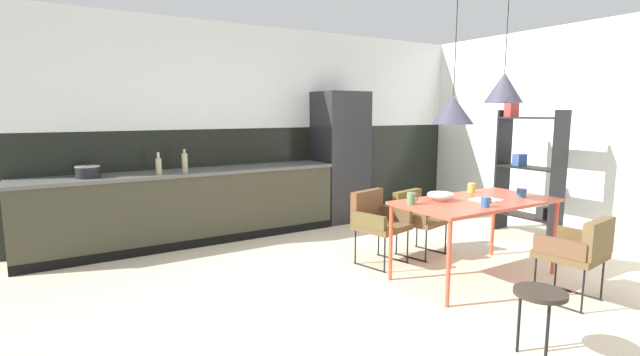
{
  "coord_description": "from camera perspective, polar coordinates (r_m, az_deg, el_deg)",
  "views": [
    {
      "loc": [
        -2.82,
        -2.88,
        1.59
      ],
      "look_at": [
        -0.49,
        0.9,
        0.94
      ],
      "focal_mm": 25.62,
      "sensor_mm": 36.0,
      "label": 1
    }
  ],
  "objects": [
    {
      "name": "back_wall_splashback_dark",
      "position": [
        6.57,
        -5.83,
        0.3
      ],
      "size": [
        6.66,
        0.12,
        1.37
      ],
      "primitive_type": "cube",
      "color": "black",
      "rests_on": "ground"
    },
    {
      "name": "armchair_corner_seat",
      "position": [
        4.38,
        29.76,
        -7.5
      ],
      "size": [
        0.54,
        0.53,
        0.73
      ],
      "rotation": [
        0.0,
        0.0,
        0.13
      ],
      "color": "brown",
      "rests_on": "ground"
    },
    {
      "name": "ground_plane",
      "position": [
        4.34,
        12.21,
        -13.4
      ],
      "size": [
        8.65,
        8.65,
        0.0
      ],
      "primitive_type": "plane",
      "color": "beige"
    },
    {
      "name": "side_wall_right",
      "position": [
        6.74,
        33.16,
        5.04
      ],
      "size": [
        0.12,
        6.07,
        2.73
      ],
      "primitive_type": "cube",
      "color": "white",
      "rests_on": "ground"
    },
    {
      "name": "refrigerator_column",
      "position": [
        6.68,
        2.54,
        2.66
      ],
      "size": [
        0.68,
        0.6,
        1.87
      ],
      "primitive_type": "cube",
      "color": "#232326",
      "rests_on": "ground"
    },
    {
      "name": "open_book",
      "position": [
        4.58,
        20.05,
        -2.58
      ],
      "size": [
        0.24,
        0.22,
        0.02
      ],
      "color": "white",
      "rests_on": "dining_table"
    },
    {
      "name": "armchair_near_window",
      "position": [
        5.24,
        11.99,
        -4.3
      ],
      "size": [
        0.57,
        0.56,
        0.7
      ],
      "rotation": [
        0.0,
        0.0,
        3.37
      ],
      "color": "brown",
      "rests_on": "ground"
    },
    {
      "name": "bottle_spice_small",
      "position": [
        5.49,
        -19.51,
        1.47
      ],
      "size": [
        0.07,
        0.07,
        0.25
      ],
      "color": "tan",
      "rests_on": "kitchen_counter"
    },
    {
      "name": "mug_tall_blue",
      "position": [
        4.21,
        11.4,
        -2.51
      ],
      "size": [
        0.12,
        0.08,
        0.11
      ],
      "color": "#5B8456",
      "rests_on": "dining_table"
    },
    {
      "name": "kitchen_counter",
      "position": [
        5.81,
        -15.99,
        -3.43
      ],
      "size": [
        3.76,
        0.63,
        0.88
      ],
      "color": "#3B392A",
      "rests_on": "ground"
    },
    {
      "name": "fruit_bowl",
      "position": [
        4.44,
        14.82,
        -2.12
      ],
      "size": [
        0.25,
        0.25,
        0.08
      ],
      "color": "silver",
      "rests_on": "dining_table"
    },
    {
      "name": "mug_white_ceramic",
      "position": [
        4.98,
        18.42,
        -1.16
      ],
      "size": [
        0.12,
        0.08,
        0.1
      ],
      "color": "gold",
      "rests_on": "dining_table"
    },
    {
      "name": "dining_table",
      "position": [
        4.59,
        18.91,
        -3.23
      ],
      "size": [
        1.56,
        0.8,
        0.76
      ],
      "color": "#CF4D35",
      "rests_on": "ground"
    },
    {
      "name": "bottle_vinegar_dark",
      "position": [
        5.57,
        -16.54,
        1.87
      ],
      "size": [
        0.07,
        0.07,
        0.28
      ],
      "color": "tan",
      "rests_on": "kitchen_counter"
    },
    {
      "name": "pendant_lamp_over_table_near",
      "position": [
        4.3,
        16.28,
        8.13
      ],
      "size": [
        0.37,
        0.37,
        1.2
      ],
      "color": "black"
    },
    {
      "name": "open_shelf_unit",
      "position": [
        6.43,
        24.57,
        1.04
      ],
      "size": [
        0.3,
        0.82,
        1.71
      ],
      "rotation": [
        0.0,
        0.0,
        -1.57
      ],
      "color": "black",
      "rests_on": "ground"
    },
    {
      "name": "cooking_pot",
      "position": [
        5.52,
        -27.01,
        0.69
      ],
      "size": [
        0.25,
        0.25,
        0.15
      ],
      "color": "black",
      "rests_on": "kitchen_counter"
    },
    {
      "name": "mug_short_terracotta",
      "position": [
        4.26,
        19.98,
        -2.83
      ],
      "size": [
        0.12,
        0.08,
        0.09
      ],
      "color": "#335B93",
      "rests_on": "dining_table"
    },
    {
      "name": "side_stool",
      "position": [
        3.35,
        25.79,
        -13.29
      ],
      "size": [
        0.33,
        0.33,
        0.45
      ],
      "color": "#2D261E",
      "rests_on": "ground"
    },
    {
      "name": "back_wall_panel_upper",
      "position": [
        6.52,
        -6.01,
        12.28
      ],
      "size": [
        6.66,
        0.12,
        1.37
      ],
      "primitive_type": "cube",
      "color": "white",
      "rests_on": "back_wall_splashback_dark"
    },
    {
      "name": "armchair_head_of_table",
      "position": [
        4.85,
        7.04,
        -4.89
      ],
      "size": [
        0.58,
        0.57,
        0.76
      ],
      "rotation": [
        0.0,
        0.0,
        3.38
      ],
      "color": "brown",
      "rests_on": "ground"
    },
    {
      "name": "mug_dark_espresso",
      "position": [
        4.88,
        23.87,
        -1.71
      ],
      "size": [
        0.13,
        0.09,
        0.09
      ],
      "color": "#335B93",
      "rests_on": "dining_table"
    },
    {
      "name": "pendant_lamp_over_table_far",
      "position": [
        4.75,
        21.99,
        10.42
      ],
      "size": [
        0.36,
        0.36,
        1.01
      ],
      "color": "black"
    }
  ]
}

